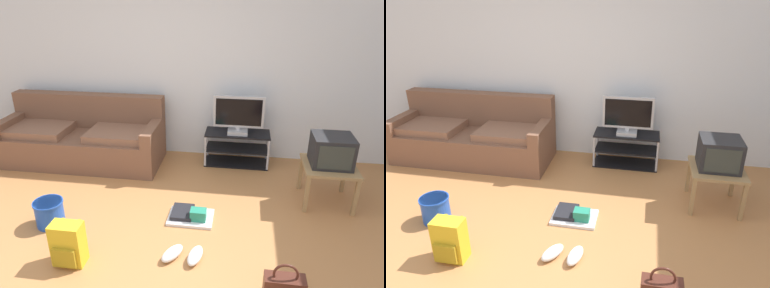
{
  "view_description": "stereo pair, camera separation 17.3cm",
  "coord_description": "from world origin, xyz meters",
  "views": [
    {
      "loc": [
        0.88,
        -2.26,
        2.17
      ],
      "look_at": [
        0.36,
        1.22,
        0.65
      ],
      "focal_mm": 33.08,
      "sensor_mm": 36.0,
      "label": 1
    },
    {
      "loc": [
        1.05,
        -2.23,
        2.17
      ],
      "look_at": [
        0.36,
        1.22,
        0.65
      ],
      "focal_mm": 33.08,
      "sensor_mm": 36.0,
      "label": 2
    }
  ],
  "objects": [
    {
      "name": "ground_plane",
      "position": [
        0.0,
        0.0,
        -0.01
      ],
      "size": [
        9.0,
        9.8,
        0.02
      ],
      "primitive_type": "cube",
      "color": "#B27542"
    },
    {
      "name": "wall_back",
      "position": [
        0.0,
        2.45,
        1.35
      ],
      "size": [
        9.0,
        0.1,
        2.7
      ],
      "primitive_type": "cube",
      "color": "silver",
      "rests_on": "ground_plane"
    },
    {
      "name": "couch",
      "position": [
        -1.24,
        1.94,
        0.32
      ],
      "size": [
        2.13,
        0.83,
        0.88
      ],
      "color": "brown",
      "rests_on": "ground_plane"
    },
    {
      "name": "tv_stand",
      "position": [
        0.84,
        2.14,
        0.22
      ],
      "size": [
        0.85,
        0.37,
        0.45
      ],
      "color": "black",
      "rests_on": "ground_plane"
    },
    {
      "name": "flat_tv",
      "position": [
        0.84,
        2.12,
        0.69
      ],
      "size": [
        0.65,
        0.22,
        0.5
      ],
      "color": "#B2B2B7",
      "rests_on": "tv_stand"
    },
    {
      "name": "side_table",
      "position": [
        1.85,
        1.32,
        0.39
      ],
      "size": [
        0.55,
        0.55,
        0.45
      ],
      "color": "#9E7A4C",
      "rests_on": "ground_plane"
    },
    {
      "name": "crt_tv",
      "position": [
        1.85,
        1.34,
        0.62
      ],
      "size": [
        0.42,
        0.39,
        0.33
      ],
      "color": "#232326",
      "rests_on": "side_table"
    },
    {
      "name": "backpack",
      "position": [
        -0.52,
        -0.02,
        0.19
      ],
      "size": [
        0.27,
        0.23,
        0.39
      ],
      "rotation": [
        0.0,
        0.0,
        0.34
      ],
      "color": "gold",
      "rests_on": "ground_plane"
    },
    {
      "name": "handbag",
      "position": [
        1.27,
        -0.14,
        0.11
      ],
      "size": [
        0.31,
        0.13,
        0.32
      ],
      "rotation": [
        0.0,
        0.0,
        -0.54
      ],
      "color": "#4C2319",
      "rests_on": "ground_plane"
    },
    {
      "name": "cleaning_bucket",
      "position": [
        -0.97,
        0.47,
        0.14
      ],
      "size": [
        0.29,
        0.29,
        0.27
      ],
      "color": "blue",
      "rests_on": "ground_plane"
    },
    {
      "name": "sneakers_pair",
      "position": [
        0.44,
        0.17,
        0.04
      ],
      "size": [
        0.4,
        0.28,
        0.09
      ],
      "color": "white",
      "rests_on": "ground_plane"
    },
    {
      "name": "floor_tray",
      "position": [
        0.41,
        0.77,
        0.04
      ],
      "size": [
        0.46,
        0.34,
        0.14
      ],
      "color": "silver",
      "rests_on": "ground_plane"
    }
  ]
}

